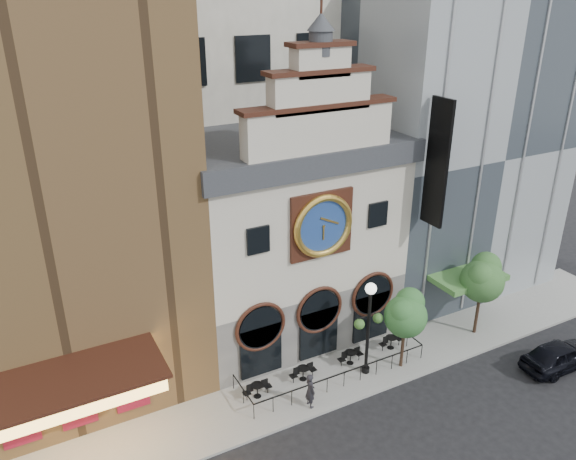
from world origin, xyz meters
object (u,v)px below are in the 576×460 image
Objects in this scene: bistro_3 at (391,341)px; lamppost at (369,319)px; bistro_0 at (257,389)px; tree_right at (483,277)px; bistro_2 at (350,356)px; car_right at (560,355)px; tree_left at (406,313)px; bistro_1 at (303,372)px; pedestrian at (310,390)px.

bistro_3 is 0.28× the size of lamppost.
tree_right is (14.47, -0.86, 3.35)m from bistro_0.
bistro_2 is (5.86, 0.09, 0.00)m from bistro_0.
car_right is at bearing -28.66° from bistro_2.
lamppost is 2.18m from tree_left.
bistro_2 and bistro_3 have the same top height.
pedestrian is (-0.71, -1.98, 0.51)m from bistro_1.
bistro_0 is at bearing 72.97° from car_right.
bistro_2 is at bearing -0.32° from bistro_1.
car_right reaches higher than bistro_1.
tree_left reaches higher than pedestrian.
bistro_1 is at bearing 164.71° from tree_left.
pedestrian is at bearing -152.51° from bistro_2.
car_right is at bearing -18.96° from bistro_0.
pedestrian is (2.08, -1.88, 0.51)m from bistro_0.
pedestrian is (-14.12, 3.68, 0.30)m from car_right.
tree_right is (12.39, 1.02, 2.85)m from pedestrian.
pedestrian reaches higher than bistro_2.
lamppost is (6.19, -0.95, 3.00)m from bistro_0.
tree_left is at bearing -31.31° from bistro_2.
pedestrian is 6.73m from tree_left.
lamppost is at bearing -8.70° from bistro_0.
bistro_3 is 4.14m from lamppost.
pedestrian is 0.35× the size of lamppost.
lamppost is at bearing -72.41° from bistro_2.
bistro_0 and bistro_2 have the same top height.
car_right reaches higher than bistro_0.
lamppost is 8.29m from tree_right.
lamppost reaches higher than bistro_3.
pedestrian is at bearing 77.32° from car_right.
tree_right reaches higher than bistro_1.
tree_right is (8.61, -0.95, 3.35)m from bistro_2.
bistro_2 is 0.28× the size of lamppost.
lamppost reaches higher than tree_left.
bistro_2 is 0.82× the size of pedestrian.
bistro_0 is at bearing -177.90° from bistro_1.
pedestrian is at bearing -175.64° from tree_left.
bistro_0 is 17.13m from car_right.
pedestrian is (-6.73, -2.07, 0.51)m from bistro_3.
bistro_0 is 2.79m from bistro_1.
bistro_1 is 3.07m from bistro_2.
tree_left is at bearing -107.13° from bistro_3.
tree_right is at bearing 5.07° from tree_left.
bistro_3 is at bearing -73.69° from pedestrian.
bistro_3 is 0.82× the size of pedestrian.
pedestrian is at bearing -109.80° from bistro_1.
tree_left is at bearing -13.18° from lamppost.
lamppost is at bearing -156.60° from bistro_3.
pedestrian is 0.37× the size of tree_right.
bistro_1 is 1.00× the size of bistro_3.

